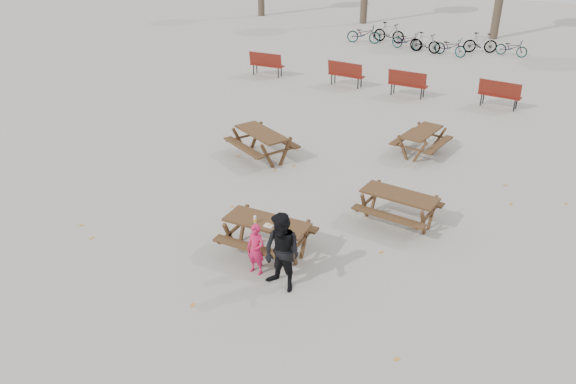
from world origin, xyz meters
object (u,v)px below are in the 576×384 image
at_px(main_picnic_table, 267,229).
at_px(picnic_table_far, 421,142).
at_px(adult, 282,253).
at_px(picnic_table_north, 262,145).
at_px(soda_bottle, 255,220).
at_px(picnic_table_east, 398,208).
at_px(child, 256,249).
at_px(food_tray, 268,226).

relative_size(main_picnic_table, picnic_table_far, 1.09).
relative_size(adult, picnic_table_north, 0.88).
height_order(soda_bottle, picnic_table_east, soda_bottle).
relative_size(soda_bottle, child, 0.15).
relative_size(main_picnic_table, picnic_table_north, 0.97).
xyz_separation_m(food_tray, soda_bottle, (-0.33, 0.02, 0.05)).
bearing_deg(picnic_table_north, adult, -29.32).
distance_m(soda_bottle, picnic_table_east, 3.55).
bearing_deg(child, picnic_table_far, 83.87).
distance_m(child, picnic_table_far, 7.69).
xyz_separation_m(food_tray, adult, (0.72, -0.79, 0.02)).
bearing_deg(main_picnic_table, picnic_table_north, 120.25).
bearing_deg(picnic_table_north, child, -33.97).
relative_size(food_tray, soda_bottle, 1.06).
distance_m(child, adult, 0.78).
relative_size(soda_bottle, adult, 0.10).
distance_m(adult, picnic_table_north, 6.39).
distance_m(picnic_table_east, picnic_table_far, 4.36).
height_order(main_picnic_table, adult, adult).
distance_m(main_picnic_table, child, 0.77).
bearing_deg(adult, main_picnic_table, 144.90).
height_order(main_picnic_table, picnic_table_north, picnic_table_north).
distance_m(soda_bottle, adult, 1.32).
distance_m(main_picnic_table, picnic_table_east, 3.28).
bearing_deg(main_picnic_table, child, -78.04).
bearing_deg(picnic_table_far, soda_bottle, 175.81).
distance_m(main_picnic_table, food_tray, 0.31).
height_order(main_picnic_table, food_tray, food_tray).
xyz_separation_m(soda_bottle, picnic_table_east, (2.32, 2.65, -0.47)).
bearing_deg(picnic_table_north, main_picnic_table, -31.60).
bearing_deg(child, soda_bottle, 124.70).
xyz_separation_m(food_tray, picnic_table_north, (-2.71, 4.58, -0.39)).
height_order(child, picnic_table_north, child).
bearing_deg(food_tray, adult, -47.74).
bearing_deg(child, food_tray, 96.03).
height_order(food_tray, child, child).
bearing_deg(child, main_picnic_table, 106.27).
relative_size(main_picnic_table, food_tray, 10.00).
height_order(food_tray, picnic_table_north, food_tray).
bearing_deg(food_tray, picnic_table_east, 53.31).
xyz_separation_m(picnic_table_north, picnic_table_far, (4.12, 2.41, -0.05)).
relative_size(food_tray, picnic_table_far, 0.11).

